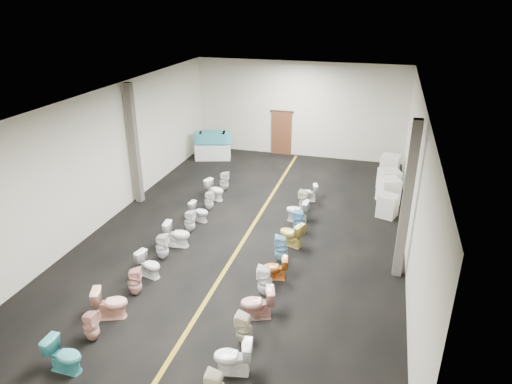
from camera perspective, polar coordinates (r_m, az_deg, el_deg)
floor at (r=15.53m, az=-0.60°, el=-4.55°), size 16.00×16.00×0.00m
ceiling at (r=13.99m, az=-0.68°, el=11.93°), size 16.00×16.00×0.00m
wall_back at (r=22.08m, az=5.36°, el=10.20°), size 10.00×0.00×10.00m
wall_front at (r=8.21m, az=-17.35°, el=-15.90°), size 10.00×0.00×10.00m
wall_left at (r=16.66m, az=-17.42°, el=4.74°), size 0.00×16.00×16.00m
wall_right at (r=14.12m, az=19.22°, el=1.14°), size 0.00×16.00×16.00m
aisle_stripe at (r=15.53m, az=-0.60°, el=-4.54°), size 0.12×15.60×0.01m
back_door at (r=22.48m, az=3.20°, el=7.34°), size 1.00×0.10×2.10m
door_frame at (r=22.22m, az=3.26°, el=10.00°), size 1.15×0.08×0.10m
column_left at (r=17.33m, az=-14.98°, el=5.75°), size 0.25×0.25×4.50m
column_right at (r=12.72m, az=18.32°, el=-1.21°), size 0.25×0.25×4.50m
display_table at (r=22.07m, az=-5.39°, el=5.11°), size 1.84×1.28×0.74m
bathtub at (r=21.86m, az=-5.46°, el=6.85°), size 1.82×0.98×0.55m
appliance_crate_a at (r=16.84m, az=16.13°, el=-1.68°), size 0.80×0.80×0.81m
appliance_crate_b at (r=17.94m, az=16.23°, el=0.19°), size 0.93×0.93×0.97m
appliance_crate_c at (r=18.99m, az=16.27°, el=1.35°), size 0.98×0.98×0.89m
appliance_crate_d at (r=20.26m, az=16.36°, el=2.99°), size 0.84×0.84×1.05m
toilet_left_0 at (r=10.86m, az=-22.83°, el=-18.30°), size 0.79×0.46×0.80m
toilet_left_1 at (r=11.43m, az=-19.93°, el=-15.47°), size 0.38×0.37×0.78m
toilet_left_2 at (r=11.94m, az=-17.70°, el=-13.07°), size 0.93×0.73×0.83m
toilet_left_3 at (r=12.58m, az=-14.92°, el=-10.77°), size 0.46×0.46×0.79m
toilet_left_4 at (r=13.23m, az=-13.21°, el=-8.84°), size 0.80×0.57×0.74m
toilet_left_5 at (r=13.93m, az=-11.65°, el=-6.69°), size 0.40×0.39×0.83m
toilet_left_6 at (r=14.53m, az=-9.80°, el=-5.21°), size 0.85×0.54×0.82m
toilet_left_7 at (r=15.32m, az=-8.30°, el=-3.62°), size 0.37×0.36×0.77m
toilet_left_8 at (r=16.00m, az=-7.12°, el=-2.46°), size 0.73×0.48×0.70m
toilet_left_9 at (r=16.78m, az=-5.90°, el=-1.06°), size 0.36×0.35×0.73m
toilet_left_10 at (r=17.58m, az=-5.17°, el=0.27°), size 0.86×0.65×0.78m
toilet_left_11 at (r=18.35m, az=-4.02°, el=1.36°), size 0.39×0.38×0.80m
toilet_right_1 at (r=10.05m, az=-2.92°, el=-19.93°), size 0.88×0.60×0.82m
toilet_right_2 at (r=10.72m, az=-1.48°, el=-16.69°), size 0.38×0.37×0.80m
toilet_right_3 at (r=11.39m, az=0.17°, el=-13.75°), size 0.93×0.71×0.84m
toilet_right_4 at (r=12.14m, az=1.12°, el=-11.05°), size 0.43×0.42×0.86m
toilet_right_5 at (r=12.80m, az=2.43°, el=-9.47°), size 0.74×0.52×0.69m
toilet_right_6 at (r=13.55m, az=3.18°, el=-7.08°), size 0.45×0.45×0.85m
toilet_right_7 at (r=14.38m, az=4.42°, el=-5.24°), size 0.91×0.72×0.82m
toilet_right_8 at (r=15.08m, az=5.41°, el=-3.78°), size 0.40×0.39×0.84m
toilet_right_9 at (r=15.88m, az=5.19°, el=-2.35°), size 0.82×0.51×0.81m
toilet_right_10 at (r=16.64m, az=6.05°, el=-1.11°), size 0.42×0.41×0.82m
toilet_right_11 at (r=17.49m, az=6.56°, el=-0.09°), size 0.75×0.55×0.69m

